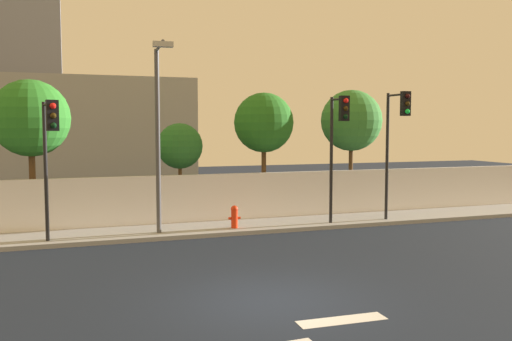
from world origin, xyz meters
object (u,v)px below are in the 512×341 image
at_px(traffic_light_center, 338,132).
at_px(roadside_tree_rightmost, 351,121).
at_px(roadside_tree_midright, 264,123).
at_px(traffic_light_right, 49,140).
at_px(fire_hydrant, 234,216).
at_px(roadside_tree_leftmost, 31,119).
at_px(street_lamp_curbside, 158,123).
at_px(traffic_light_left, 397,128).
at_px(roadside_tree_midleft, 180,146).

height_order(traffic_light_center, roadside_tree_rightmost, roadside_tree_rightmost).
distance_m(traffic_light_center, roadside_tree_midright, 3.90).
height_order(traffic_light_right, fire_hydrant, traffic_light_right).
height_order(fire_hydrant, roadside_tree_leftmost, roadside_tree_leftmost).
bearing_deg(roadside_tree_rightmost, roadside_tree_midright, -180.00).
height_order(roadside_tree_leftmost, roadside_tree_midright, roadside_tree_leftmost).
xyz_separation_m(traffic_light_center, street_lamp_curbside, (-6.47, 0.38, 0.32)).
relative_size(traffic_light_left, roadside_tree_midright, 0.95).
bearing_deg(street_lamp_curbside, traffic_light_center, -3.40).
distance_m(traffic_light_center, roadside_tree_leftmost, 11.16).
bearing_deg(roadside_tree_leftmost, roadside_tree_midleft, 0.00).
relative_size(fire_hydrant, roadside_tree_midright, 0.16).
bearing_deg(roadside_tree_midleft, roadside_tree_rightmost, -0.00).
xyz_separation_m(traffic_light_left, roadside_tree_rightmost, (0.08, 3.62, 0.31)).
bearing_deg(roadside_tree_midleft, traffic_light_right, -141.25).
height_order(traffic_light_left, roadside_tree_rightmost, roadside_tree_rightmost).
bearing_deg(traffic_light_right, roadside_tree_midright, 24.62).
relative_size(fire_hydrant, roadside_tree_leftmost, 0.15).
bearing_deg(traffic_light_left, roadside_tree_rightmost, 88.74).
bearing_deg(street_lamp_curbside, traffic_light_left, -3.01).
relative_size(roadside_tree_midright, roadside_tree_rightmost, 0.96).
distance_m(traffic_light_left, traffic_light_center, 2.43).
bearing_deg(roadside_tree_midright, traffic_light_center, -65.68).
distance_m(roadside_tree_leftmost, roadside_tree_midright, 8.98).
height_order(street_lamp_curbside, roadside_tree_midright, street_lamp_curbside).
height_order(street_lamp_curbside, roadside_tree_leftmost, street_lamp_curbside).
height_order(roadside_tree_midright, roadside_tree_rightmost, roadside_tree_rightmost).
distance_m(street_lamp_curbside, fire_hydrant, 4.30).
relative_size(fire_hydrant, roadside_tree_midleft, 0.21).
height_order(roadside_tree_midleft, roadside_tree_rightmost, roadside_tree_rightmost).
relative_size(roadside_tree_leftmost, roadside_tree_midright, 1.06).
relative_size(traffic_light_left, roadside_tree_leftmost, 0.90).
height_order(traffic_light_center, roadside_tree_midright, roadside_tree_midright).
bearing_deg(roadside_tree_midright, roadside_tree_leftmost, 180.00).
bearing_deg(roadside_tree_midright, roadside_tree_rightmost, 0.00).
bearing_deg(roadside_tree_midright, traffic_light_left, -41.94).
relative_size(traffic_light_left, street_lamp_curbside, 0.79).
relative_size(traffic_light_center, fire_hydrant, 5.82).
bearing_deg(roadside_tree_rightmost, roadside_tree_midleft, 180.00).
height_order(traffic_light_right, roadside_tree_midright, roadside_tree_midright).
height_order(traffic_light_center, fire_hydrant, traffic_light_center).
height_order(street_lamp_curbside, roadside_tree_rightmost, street_lamp_curbside).
relative_size(street_lamp_curbside, roadside_tree_midright, 1.20).
bearing_deg(roadside_tree_leftmost, roadside_tree_rightmost, 0.00).
bearing_deg(street_lamp_curbside, traffic_light_right, -169.39).
bearing_deg(traffic_light_right, street_lamp_curbside, 10.61).
relative_size(traffic_light_center, roadside_tree_leftmost, 0.86).
xyz_separation_m(roadside_tree_midright, roadside_tree_rightmost, (4.11, 0.00, 0.11)).
relative_size(street_lamp_curbside, roadside_tree_rightmost, 1.15).
bearing_deg(street_lamp_curbside, roadside_tree_leftmost, 142.52).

